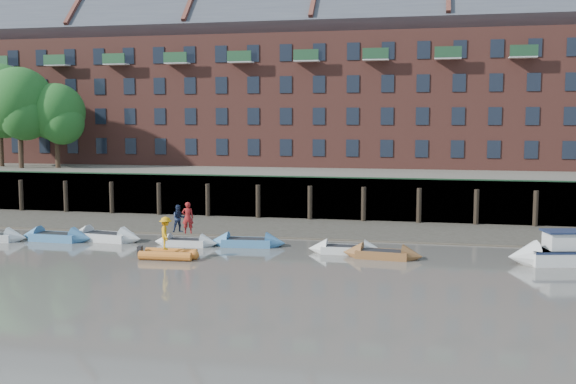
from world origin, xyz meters
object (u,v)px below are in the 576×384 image
(rowboat_3, at_px, (186,242))
(rowboat_6, at_px, (382,254))
(person_rower_b, at_px, (179,219))
(rowboat_2, at_px, (105,237))
(rowboat_5, at_px, (345,249))
(person_rower_a, at_px, (188,218))
(rowboat_1, at_px, (56,237))
(rib_tender, at_px, (171,254))
(rowboat_4, at_px, (247,242))
(motor_launch, at_px, (554,253))
(person_rib_crew, at_px, (166,233))

(rowboat_3, bearing_deg, rowboat_6, -7.03)
(person_rower_b, bearing_deg, rowboat_2, 145.48)
(rowboat_3, xyz_separation_m, person_rower_b, (-0.50, 0.21, 1.40))
(rowboat_2, xyz_separation_m, rowboat_5, (15.16, -0.85, -0.04))
(person_rower_a, bearing_deg, person_rower_b, -38.72)
(rowboat_1, xyz_separation_m, rib_tender, (9.01, -3.62, -0.00))
(rowboat_1, xyz_separation_m, person_rower_a, (8.68, 0.01, 1.47))
(rowboat_5, height_order, person_rower_b, person_rower_b)
(rowboat_6, bearing_deg, rowboat_2, 179.88)
(rowboat_4, bearing_deg, motor_launch, -9.97)
(rowboat_1, distance_m, rowboat_3, 8.50)
(rowboat_5, bearing_deg, rowboat_1, 177.34)
(rowboat_1, xyz_separation_m, person_rib_crew, (8.79, -3.71, 1.17))
(rowboat_1, height_order, person_rib_crew, person_rib_crew)
(rib_tender, relative_size, person_rower_b, 1.94)
(rowboat_5, distance_m, rib_tender, 9.77)
(rowboat_2, xyz_separation_m, person_rib_crew, (5.78, -4.34, 1.16))
(rowboat_3, bearing_deg, rowboat_5, -2.74)
(rowboat_5, xyz_separation_m, person_rower_a, (-9.48, 0.23, 1.50))
(rowboat_1, xyz_separation_m, rowboat_5, (18.17, -0.22, -0.03))
(rowboat_4, distance_m, person_rib_crew, 5.67)
(rowboat_3, bearing_deg, rowboat_4, 8.47)
(rib_tender, relative_size, person_rib_crew, 1.80)
(rowboat_6, bearing_deg, person_rower_a, 179.98)
(rowboat_1, bearing_deg, rowboat_6, -0.42)
(person_rower_b, bearing_deg, rowboat_1, 151.32)
(rowboat_1, height_order, rowboat_5, rowboat_1)
(person_rower_a, distance_m, person_rib_crew, 3.74)
(rowboat_5, bearing_deg, rowboat_6, -26.13)
(rowboat_5, height_order, person_rib_crew, person_rib_crew)
(person_rower_b, bearing_deg, rowboat_4, -25.46)
(rowboat_5, distance_m, rowboat_6, 2.34)
(rowboat_2, distance_m, rowboat_4, 9.15)
(rowboat_3, distance_m, rowboat_4, 3.70)
(rowboat_2, distance_m, person_rower_b, 5.18)
(rowboat_1, height_order, rib_tender, rowboat_1)
(rowboat_5, relative_size, person_rib_crew, 2.39)
(rowboat_3, relative_size, rowboat_6, 0.88)
(rowboat_3, bearing_deg, person_rower_b, 156.37)
(rowboat_6, height_order, motor_launch, motor_launch)
(rowboat_1, bearing_deg, rowboat_3, 3.54)
(rowboat_6, xyz_separation_m, person_rower_b, (-12.30, 1.48, 1.38))
(rowboat_2, bearing_deg, rowboat_4, 7.51)
(rowboat_3, distance_m, person_rower_b, 1.50)
(rowboat_5, xyz_separation_m, person_rower_b, (-10.16, 0.53, 1.38))
(rowboat_5, distance_m, person_rower_a, 9.61)
(rowboat_2, relative_size, rib_tender, 1.59)
(rowboat_6, bearing_deg, rowboat_1, -177.49)
(rowboat_3, xyz_separation_m, rowboat_5, (9.67, -0.32, 0.01))
(rowboat_3, xyz_separation_m, person_rib_crew, (0.29, -3.81, 1.21))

